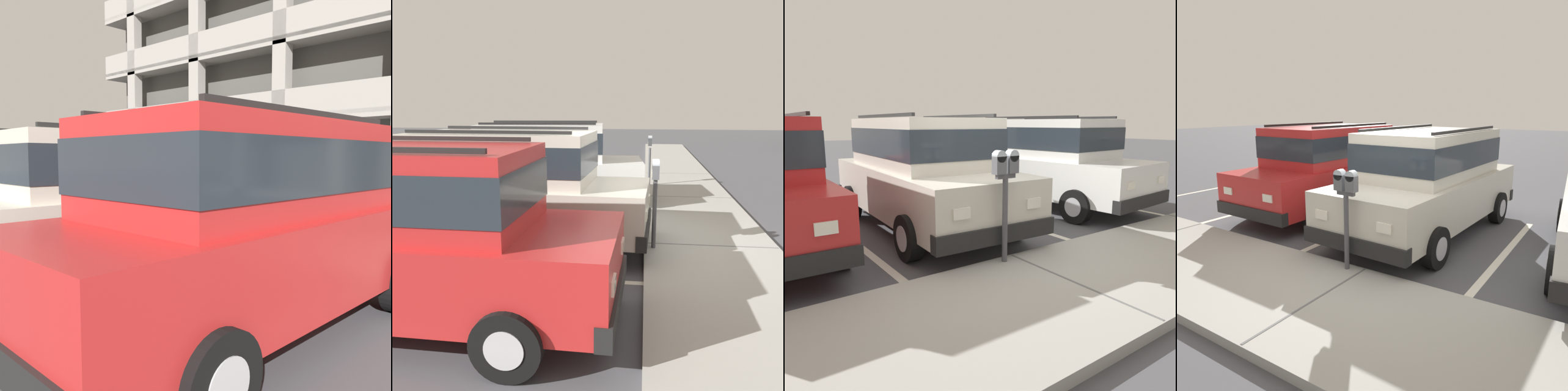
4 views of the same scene
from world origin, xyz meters
TOP-DOWN VIEW (x-y plane):
  - ground_plane at (0.00, 0.00)m, footprint 80.00×80.00m
  - sidewalk at (0.00, 1.30)m, footprint 40.00×2.20m
  - parking_stall_lines at (1.46, -1.40)m, footprint 11.78×4.80m
  - silver_suv at (0.13, -2.14)m, footprint 2.16×4.85m
  - red_sedan at (-3.12, -2.26)m, footprint 2.33×4.93m
  - dark_hatchback at (2.83, -2.45)m, footprint 2.08×4.81m
  - parking_meter_near at (0.23, 0.35)m, footprint 0.35×0.12m
  - parking_meter_far at (-5.60, 0.31)m, footprint 0.15×0.12m

SIDE VIEW (x-z plane):
  - ground_plane at x=0.00m, z-range -0.10..0.00m
  - parking_stall_lines at x=1.46m, z-range 0.00..0.01m
  - sidewalk at x=0.00m, z-range 0.00..0.12m
  - parking_meter_far at x=-5.60m, z-range 0.35..1.79m
  - silver_suv at x=0.13m, z-range 0.07..2.11m
  - red_sedan at x=-3.12m, z-range 0.07..2.11m
  - dark_hatchback at x=2.83m, z-range 0.07..2.11m
  - parking_meter_near at x=0.23m, z-range 0.47..1.92m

